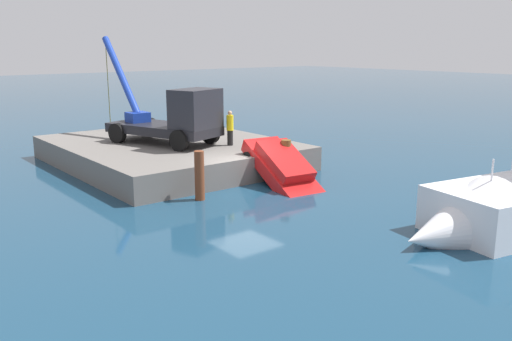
{
  "coord_description": "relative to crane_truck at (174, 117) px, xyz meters",
  "views": [
    {
      "loc": [
        17.94,
        -13.71,
        5.98
      ],
      "look_at": [
        0.02,
        0.57,
        0.7
      ],
      "focal_mm": 38.32,
      "sensor_mm": 36.0,
      "label": 1
    }
  ],
  "objects": [
    {
      "name": "piling_near",
      "position": [
        5.72,
        -2.25,
        -1.53
      ],
      "size": [
        0.38,
        0.38,
        1.96
      ],
      "primitive_type": "cylinder",
      "color": "brown",
      "rests_on": "ground"
    },
    {
      "name": "crane_truck",
      "position": [
        0.0,
        0.0,
        0.0
      ],
      "size": [
        9.0,
        4.16,
        5.3
      ],
      "color": "black",
      "rests_on": "dock"
    },
    {
      "name": "salvaged_car",
      "position": [
        6.12,
        1.84,
        -1.83
      ],
      "size": [
        4.61,
        2.51,
        2.75
      ],
      "color": "red",
      "rests_on": "ground"
    },
    {
      "name": "ground",
      "position": [
        5.42,
        0.24,
        -2.51
      ],
      "size": [
        200.0,
        200.0,
        0.0
      ],
      "primitive_type": "plane",
      "color": "navy"
    },
    {
      "name": "dock",
      "position": [
        -1.01,
        0.24,
        -1.93
      ],
      "size": [
        12.05,
        9.95,
        1.16
      ],
      "primitive_type": "cube",
      "color": "slate",
      "rests_on": "ground"
    },
    {
      "name": "dock_worker",
      "position": [
        1.9,
        2.0,
        -0.48
      ],
      "size": [
        0.34,
        0.34,
        1.7
      ],
      "color": "black",
      "rests_on": "dock"
    },
    {
      "name": "piling_mid",
      "position": [
        5.54,
        2.44,
        -1.58
      ],
      "size": [
        0.44,
        0.44,
        1.87
      ],
      "primitive_type": "cylinder",
      "color": "brown",
      "rests_on": "ground"
    }
  ]
}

